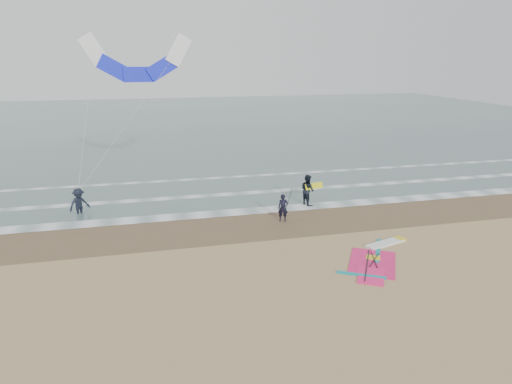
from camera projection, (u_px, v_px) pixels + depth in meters
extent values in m
plane|color=tan|center=(315.00, 268.00, 20.45)|extent=(120.00, 120.00, 0.00)
cube|color=#47605E|center=(196.00, 122.00, 65.15)|extent=(120.00, 80.00, 0.02)
cube|color=brown|center=(278.00, 222.00, 26.04)|extent=(120.00, 5.00, 0.01)
cube|color=white|center=(268.00, 210.00, 28.08)|extent=(120.00, 1.20, 0.02)
cube|color=white|center=(254.00, 192.00, 31.62)|extent=(120.00, 0.70, 0.02)
cube|color=white|center=(241.00, 176.00, 35.81)|extent=(120.00, 0.50, 0.01)
cube|color=white|center=(385.00, 243.00, 22.97)|extent=(2.36, 1.25, 0.11)
cube|color=yellow|center=(400.00, 239.00, 23.49)|extent=(0.56, 0.65, 0.12)
cube|color=#FF206B|center=(372.00, 263.00, 20.90)|extent=(3.22, 3.55, 0.04)
cube|color=#FF206B|center=(371.00, 276.00, 19.63)|extent=(1.78, 1.98, 0.04)
cube|color=#0C8C99|center=(378.00, 250.00, 22.22)|extent=(1.64, 2.64, 0.05)
cube|color=#0C8C99|center=(361.00, 275.00, 19.72)|extent=(1.93, 1.23, 0.05)
cube|color=yellow|center=(373.00, 258.00, 21.39)|extent=(0.83, 0.80, 0.05)
cylinder|color=black|center=(367.00, 265.00, 20.64)|extent=(1.70, 2.89, 0.06)
cylinder|color=black|center=(374.00, 260.00, 21.10)|extent=(1.13, 1.25, 0.04)
cylinder|color=black|center=(374.00, 260.00, 21.10)|extent=(0.55, 1.58, 0.04)
imported|color=black|center=(283.00, 208.00, 25.97)|extent=(0.66, 0.52, 1.60)
imported|color=black|center=(307.00, 190.00, 28.81)|extent=(1.01, 1.14, 1.97)
imported|color=black|center=(79.00, 199.00, 27.12)|extent=(1.44, 1.28, 1.94)
cylinder|color=black|center=(288.00, 201.00, 25.93)|extent=(0.17, 0.86, 1.82)
cube|color=yellow|center=(314.00, 186.00, 28.73)|extent=(1.30, 0.51, 0.39)
cube|color=white|center=(94.00, 50.00, 27.52)|extent=(1.75, 0.24, 2.08)
cube|color=#1521E3|center=(114.00, 68.00, 28.07)|extent=(2.08, 0.27, 1.74)
cube|color=#1521E3|center=(139.00, 74.00, 28.51)|extent=(1.86, 0.25, 0.94)
cube|color=#1521E3|center=(162.00, 68.00, 28.73)|extent=(2.08, 0.27, 1.74)
cube|color=white|center=(179.00, 50.00, 28.66)|extent=(1.75, 0.24, 2.08)
cylinder|color=beige|center=(86.00, 121.00, 27.27)|extent=(1.44, 2.73, 8.14)
cylinder|color=beige|center=(130.00, 119.00, 27.84)|extent=(6.53, 2.73, 8.15)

